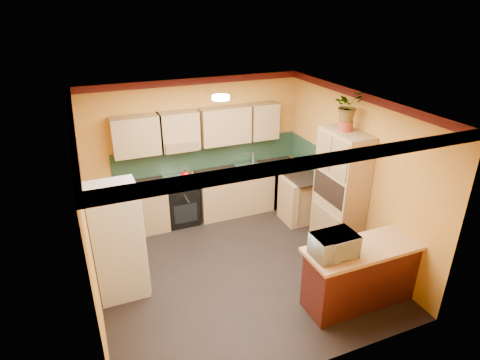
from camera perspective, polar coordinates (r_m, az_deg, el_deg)
name	(u,v)px	position (r m, az deg, el deg)	size (l,w,h in m)	color
room_shell	(230,141)	(5.91, -1.41, 5.62)	(4.24, 4.24, 2.72)	black
base_cabinets_back	(212,196)	(7.93, -3.98, -2.23)	(3.65, 0.60, 0.88)	tan
countertop_back	(212,174)	(7.74, -4.08, 0.81)	(3.65, 0.62, 0.04)	black
stove	(181,201)	(7.78, -8.35, -2.90)	(0.58, 0.58, 0.91)	black
kettle	(185,175)	(7.52, -7.77, 0.75)	(0.17, 0.17, 0.18)	#B30B0F
sink	(248,167)	(7.97, 1.20, 1.90)	(0.48, 0.40, 0.03)	silver
base_cabinets_right	(303,199)	(7.89, 8.96, -2.65)	(0.60, 0.80, 0.88)	tan
countertop_right	(305,177)	(7.69, 9.18, 0.40)	(0.62, 0.80, 0.04)	black
fridge	(118,241)	(6.02, -17.02, -8.29)	(0.68, 0.66, 1.70)	silver
pantry	(340,192)	(6.88, 14.03, -1.67)	(0.48, 0.90, 2.10)	tan
fern_pot	(346,126)	(6.52, 14.79, 7.47)	(0.22, 0.22, 0.16)	maroon
fern	(348,106)	(6.44, 15.09, 10.17)	(0.43, 0.37, 0.48)	tan
breakfast_bar	(367,274)	(6.09, 17.58, -12.66)	(1.80, 0.55, 0.88)	#4B1E11
bar_top	(371,247)	(5.83, 18.16, -8.99)	(1.90, 0.65, 0.05)	tan
microwave	(334,245)	(5.38, 13.23, -9.00)	(0.57, 0.39, 0.32)	silver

